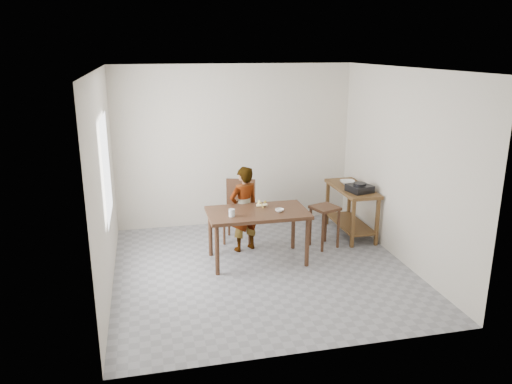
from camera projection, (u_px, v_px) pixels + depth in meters
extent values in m
cube|color=gray|center=(262.00, 270.00, 6.91)|extent=(4.00, 4.00, 0.04)
cube|color=white|center=(263.00, 67.00, 6.14)|extent=(4.00, 4.00, 0.04)
cube|color=beige|center=(235.00, 146.00, 8.41)|extent=(4.00, 0.04, 2.70)
cube|color=beige|center=(314.00, 227.00, 4.63)|extent=(4.00, 0.04, 2.70)
cube|color=beige|center=(102.00, 184.00, 6.09)|extent=(0.04, 4.00, 2.70)
cube|color=beige|center=(403.00, 167.00, 6.96)|extent=(0.04, 4.00, 2.70)
cube|color=white|center=(107.00, 168.00, 6.25)|extent=(0.02, 1.10, 1.30)
imported|color=silver|center=(244.00, 209.00, 7.39)|extent=(0.55, 0.46, 1.29)
cylinder|color=silver|center=(232.00, 213.00, 6.74)|extent=(0.09, 0.09, 0.10)
imported|color=white|center=(280.00, 210.00, 6.94)|extent=(0.15, 0.15, 0.04)
imported|color=white|center=(347.00, 182.00, 8.14)|extent=(0.28, 0.28, 0.06)
cube|color=black|center=(360.00, 188.00, 7.71)|extent=(0.40, 0.40, 0.11)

